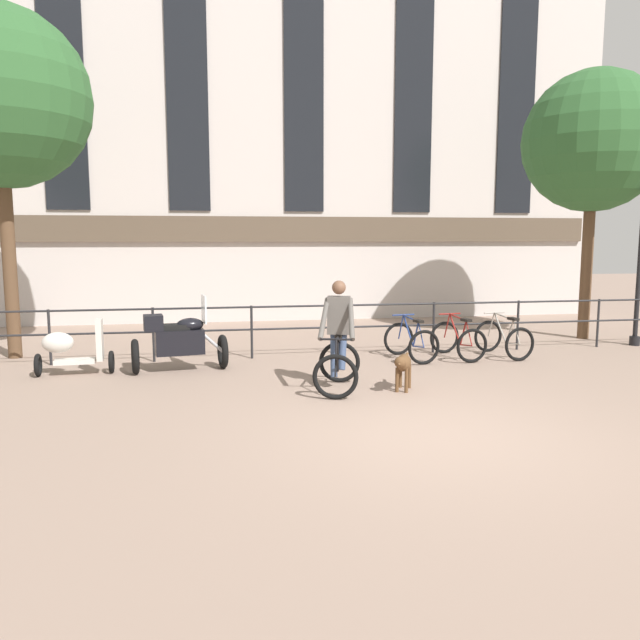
{
  "coord_description": "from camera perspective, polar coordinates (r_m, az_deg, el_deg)",
  "views": [
    {
      "loc": [
        -2.65,
        -6.95,
        2.37
      ],
      "look_at": [
        -0.92,
        2.86,
        1.05
      ],
      "focal_mm": 35.0,
      "sensor_mm": 36.0,
      "label": 1
    }
  ],
  "objects": [
    {
      "name": "parked_bicycle_near_lamp",
      "position": [
        12.28,
        8.31,
        -1.96
      ],
      "size": [
        0.83,
        1.2,
        0.86
      ],
      "rotation": [
        0.0,
        0.0,
        3.31
      ],
      "color": "black",
      "rests_on": "ground_plane"
    },
    {
      "name": "parked_scooter",
      "position": [
        11.6,
        -21.75,
        -2.47
      ],
      "size": [
        1.3,
        0.48,
        0.96
      ],
      "rotation": [
        0.0,
        0.0,
        1.64
      ],
      "color": "black",
      "rests_on": "ground_plane"
    },
    {
      "name": "cyclist_with_bike",
      "position": [
        9.78,
        1.66,
        -1.92
      ],
      "size": [
        0.96,
        1.31,
        1.7
      ],
      "rotation": [
        0.0,
        0.0,
        -0.26
      ],
      "color": "black",
      "rests_on": "ground_plane"
    },
    {
      "name": "parked_motorcycle",
      "position": [
        11.35,
        -12.79,
        -1.81
      ],
      "size": [
        1.73,
        0.87,
        1.35
      ],
      "rotation": [
        0.0,
        0.0,
        1.73
      ],
      "color": "black",
      "rests_on": "ground_plane"
    },
    {
      "name": "tree_canalside_right",
      "position": [
        15.99,
        23.73,
        14.66
      ],
      "size": [
        3.18,
        3.18,
        6.13
      ],
      "color": "brown",
      "rests_on": "ground_plane"
    },
    {
      "name": "parked_bicycle_mid_left",
      "position": [
        12.62,
        12.49,
        -1.8
      ],
      "size": [
        0.81,
        1.19,
        0.86
      ],
      "rotation": [
        0.0,
        0.0,
        3.28
      ],
      "color": "black",
      "rests_on": "ground_plane"
    },
    {
      "name": "parked_bicycle_mid_right",
      "position": [
        13.01,
        16.43,
        -1.65
      ],
      "size": [
        0.83,
        1.2,
        0.86
      ],
      "rotation": [
        0.0,
        0.0,
        3.3
      ],
      "color": "black",
      "rests_on": "ground_plane"
    },
    {
      "name": "building_facade",
      "position": [
        18.44,
        -1.64,
        17.99
      ],
      "size": [
        18.0,
        0.72,
        11.47
      ],
      "color": "beige",
      "rests_on": "ground_plane"
    },
    {
      "name": "ground_plane",
      "position": [
        7.81,
        10.54,
        -10.26
      ],
      "size": [
        60.0,
        60.0,
        0.0
      ],
      "primitive_type": "plane",
      "color": "gray"
    },
    {
      "name": "dog",
      "position": [
        9.76,
        7.59,
        -4.05
      ],
      "size": [
        0.46,
        0.79,
        0.59
      ],
      "rotation": [
        0.0,
        0.0,
        -0.46
      ],
      "color": "brown",
      "rests_on": "ground_plane"
    },
    {
      "name": "canal_railing",
      "position": [
        12.55,
        2.3,
        -0.06
      ],
      "size": [
        15.05,
        0.05,
        1.05
      ],
      "color": "#232326",
      "rests_on": "ground_plane"
    }
  ]
}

